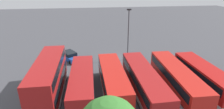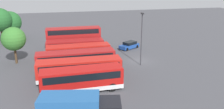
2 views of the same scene
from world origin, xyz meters
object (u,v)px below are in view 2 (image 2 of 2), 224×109
object	(u,v)px
bus_single_deck_fourth	(79,53)
bus_single_deck_fifth	(75,47)
lamp_post_tall	(142,35)
bus_single_deck_near_end	(82,79)
bus_single_deck_second	(80,69)
bus_single_deck_third	(76,60)
car_hatchback_silver	(129,45)
bus_double_decker_sixth	(74,38)

from	to	relation	value
bus_single_deck_fourth	bus_single_deck_fifth	size ratio (longest dim) A/B	1.02
bus_single_deck_fourth	lamp_post_tall	size ratio (longest dim) A/B	1.24
bus_single_deck_near_end	bus_single_deck_fifth	size ratio (longest dim) A/B	0.98
bus_single_deck_fifth	lamp_post_tall	size ratio (longest dim) A/B	1.21
bus_single_deck_second	bus_single_deck_third	distance (m)	4.05
bus_single_deck_near_end	car_hatchback_silver	distance (m)	20.42
bus_single_deck_fifth	bus_double_decker_sixth	size ratio (longest dim) A/B	0.99
car_hatchback_silver	lamp_post_tall	bearing A→B (deg)	173.12
lamp_post_tall	bus_single_deck_fourth	bearing A→B (deg)	67.75
bus_single_deck_fourth	car_hatchback_silver	xyz separation A→B (m)	(5.78, -10.81, -0.92)
bus_single_deck_second	bus_single_deck_third	bearing A→B (deg)	1.47
bus_single_deck_second	car_hatchback_silver	bearing A→B (deg)	-40.64
bus_single_deck_third	bus_single_deck_fifth	bearing A→B (deg)	-4.07
bus_single_deck_fourth	bus_double_decker_sixth	distance (m)	7.17
bus_single_deck_second	lamp_post_tall	xyz separation A→B (m)	(3.62, -10.27, 3.33)
bus_single_deck_fourth	lamp_post_tall	xyz separation A→B (m)	(-3.94, -9.64, 3.33)
bus_single_deck_second	bus_single_deck_fifth	world-z (taller)	same
bus_single_deck_second	bus_double_decker_sixth	xyz separation A→B (m)	(14.68, -0.46, 0.82)
bus_single_deck_fifth	lamp_post_tall	bearing A→B (deg)	-127.32
bus_single_deck_second	bus_single_deck_fourth	distance (m)	7.59
bus_single_deck_near_end	bus_double_decker_sixth	world-z (taller)	bus_double_decker_sixth
bus_single_deck_second	lamp_post_tall	bearing A→B (deg)	-70.60
bus_single_deck_third	bus_double_decker_sixth	size ratio (longest dim) A/B	1.14
bus_single_deck_second	bus_single_deck_fifth	size ratio (longest dim) A/B	1.12
bus_single_deck_second	bus_double_decker_sixth	size ratio (longest dim) A/B	1.11
bus_single_deck_near_end	bus_single_deck_third	world-z (taller)	same
bus_single_deck_second	bus_single_deck_third	xyz separation A→B (m)	(4.05, 0.10, 0.00)
bus_single_deck_near_end	bus_single_deck_second	bearing A→B (deg)	-1.44
bus_single_deck_second	bus_double_decker_sixth	bearing A→B (deg)	-1.80
car_hatchback_silver	lamp_post_tall	world-z (taller)	lamp_post_tall
bus_single_deck_near_end	bus_single_deck_fourth	xyz separation A→B (m)	(11.04, -0.73, 0.00)
bus_single_deck_near_end	bus_single_deck_second	size ratio (longest dim) A/B	0.87
bus_single_deck_near_end	lamp_post_tall	distance (m)	12.99
bus_single_deck_fifth	bus_double_decker_sixth	world-z (taller)	bus_double_decker_sixth
bus_single_deck_near_end	bus_single_deck_fourth	distance (m)	11.07
bus_single_deck_third	car_hatchback_silver	bearing A→B (deg)	-51.19
bus_single_deck_third	car_hatchback_silver	xyz separation A→B (m)	(9.29, -11.55, -0.92)
bus_single_deck_second	lamp_post_tall	world-z (taller)	lamp_post_tall
bus_single_deck_fifth	lamp_post_tall	world-z (taller)	lamp_post_tall
bus_single_deck_third	bus_single_deck_fourth	distance (m)	3.59
bus_single_deck_near_end	bus_double_decker_sixth	bearing A→B (deg)	-1.73
bus_single_deck_near_end	car_hatchback_silver	xyz separation A→B (m)	(16.82, -11.53, -0.92)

